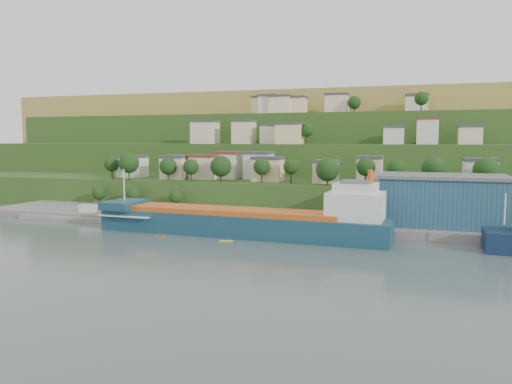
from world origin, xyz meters
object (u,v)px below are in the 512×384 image
at_px(caravan, 90,210).
at_px(kayak_orange, 160,235).
at_px(cargo_ship_near, 249,223).
at_px(warehouse, 442,200).

height_order(caravan, kayak_orange, caravan).
bearing_deg(cargo_ship_near, caravan, 171.03).
bearing_deg(warehouse, cargo_ship_near, -155.84).
relative_size(warehouse, caravan, 4.86).
height_order(cargo_ship_near, caravan, cargo_ship_near).
distance_m(warehouse, caravan, 100.44).
relative_size(cargo_ship_near, warehouse, 2.36).
distance_m(cargo_ship_near, caravan, 55.20).
height_order(warehouse, kayak_orange, warehouse).
height_order(warehouse, caravan, warehouse).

